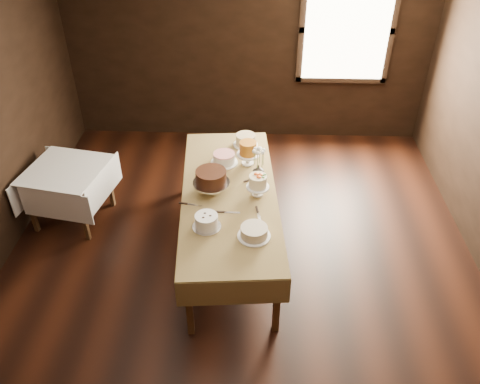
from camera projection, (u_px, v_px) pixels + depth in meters
The scene contains 19 objects.
floor at pixel (239, 278), 4.96m from camera, with size 5.00×6.00×0.01m, color black.
wall_back at pixel (248, 43), 6.55m from camera, with size 5.00×0.02×2.80m, color black.
window at pixel (347, 31), 6.34m from camera, with size 1.10×0.05×1.30m, color #FFEABF.
display_table at pixel (229, 197), 4.93m from camera, with size 1.14×2.49×0.75m.
side_table at pixel (66, 175), 5.40m from camera, with size 0.96×0.96×0.69m.
cake_speckled at pixel (246, 140), 5.61m from camera, with size 0.32×0.32×0.13m.
cake_lattice at pixel (224, 159), 5.31m from camera, with size 0.32×0.32×0.11m.
cake_caramel at pixel (248, 154), 5.25m from camera, with size 0.25×0.25×0.28m.
cake_chocolate at pixel (211, 182), 4.83m from camera, with size 0.37×0.37×0.27m.
cake_flowers at pixel (258, 186), 4.81m from camera, with size 0.23×0.23×0.24m.
cake_swirl at pixel (207, 222), 4.42m from camera, with size 0.27×0.27×0.14m.
cake_cream at pixel (254, 232), 4.33m from camera, with size 0.30×0.30×0.11m.
cake_server_a at pixel (232, 212), 4.63m from camera, with size 0.24×0.03×0.01m, color silver.
cake_server_b at pixel (259, 217), 4.57m from camera, with size 0.24×0.03×0.01m, color silver.
cake_server_c at pixel (222, 177), 5.12m from camera, with size 0.24×0.03×0.01m, color silver.
cake_server_d at pixel (258, 178), 5.10m from camera, with size 0.24×0.03×0.01m, color silver.
cake_server_e at pixel (195, 205), 4.72m from camera, with size 0.24×0.03×0.01m, color silver.
flower_vase at pixel (258, 171), 5.10m from camera, with size 0.12×0.12×0.13m, color #2D2823.
flower_bouquet at pixel (259, 156), 4.99m from camera, with size 0.14×0.14×0.20m, color white, non-canonical shape.
Camera 1 is at (0.14, -3.47, 3.65)m, focal length 36.22 mm.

